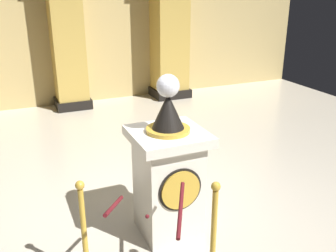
{
  "coord_description": "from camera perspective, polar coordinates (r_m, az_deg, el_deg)",
  "views": [
    {
      "loc": [
        -1.26,
        -3.55,
        2.56
      ],
      "look_at": [
        0.15,
        -0.28,
        1.23
      ],
      "focal_mm": 40.52,
      "sensor_mm": 36.0,
      "label": 1
    }
  ],
  "objects": [
    {
      "name": "pedestal_clock",
      "position": [
        4.01,
        0.03,
        -7.11
      ],
      "size": [
        0.75,
        0.75,
        1.76
      ],
      "color": "silver",
      "rests_on": "ground_plane"
    },
    {
      "name": "velvet_rope",
      "position": [
        3.29,
        -3.18,
        -12.17
      ],
      "size": [
        0.81,
        0.8,
        0.22
      ],
      "color": "#591419"
    },
    {
      "name": "stanchion_far",
      "position": [
        3.51,
        6.73,
        -18.29
      ],
      "size": [
        0.24,
        0.24,
        1.06
      ],
      "color": "gold",
      "rests_on": "ground_plane"
    },
    {
      "name": "ground_plane",
      "position": [
        4.55,
        -3.16,
        -13.84
      ],
      "size": [
        12.15,
        12.15,
        0.0
      ],
      "primitive_type": "plane",
      "color": "beige"
    },
    {
      "name": "stanchion_near",
      "position": [
        3.66,
        -12.33,
        -17.2
      ],
      "size": [
        0.24,
        0.24,
        1.01
      ],
      "color": "gold",
      "rests_on": "ground_plane"
    },
    {
      "name": "column_centre_rear",
      "position": [
        8.46,
        -15.06,
        13.79
      ],
      "size": [
        0.78,
        0.78,
        3.39
      ],
      "color": "black",
      "rests_on": "ground_plane"
    },
    {
      "name": "back_wall",
      "position": [
        8.83,
        -15.53,
        14.55
      ],
      "size": [
        12.15,
        0.16,
        3.54
      ],
      "primitive_type": "cube",
      "color": "tan",
      "rests_on": "ground_plane"
    },
    {
      "name": "column_right",
      "position": [
        9.11,
        0.14,
        14.89
      ],
      "size": [
        0.89,
        0.89,
        3.39
      ],
      "color": "black",
      "rests_on": "ground_plane"
    }
  ]
}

